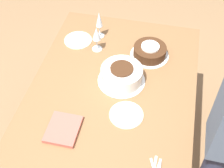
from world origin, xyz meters
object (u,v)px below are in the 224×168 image
wine_glass_near (97,35)px  wine_glass_far (99,21)px  cake_center_white (122,75)px  cake_front_chocolate (150,51)px

wine_glass_near → wine_glass_far: size_ratio=0.91×
cake_center_white → wine_glass_near: size_ratio=1.61×
cake_front_chocolate → wine_glass_near: 0.36m
cake_center_white → cake_front_chocolate: bearing=-27.2°
cake_center_white → cake_front_chocolate: 0.29m
cake_front_chocolate → wine_glass_near: size_ratio=1.41×
cake_front_chocolate → wine_glass_near: bearing=92.2°
cake_front_chocolate → wine_glass_far: 0.40m
cake_center_white → wine_glass_near: (0.25, 0.22, 0.07)m
cake_center_white → wine_glass_near: bearing=41.2°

